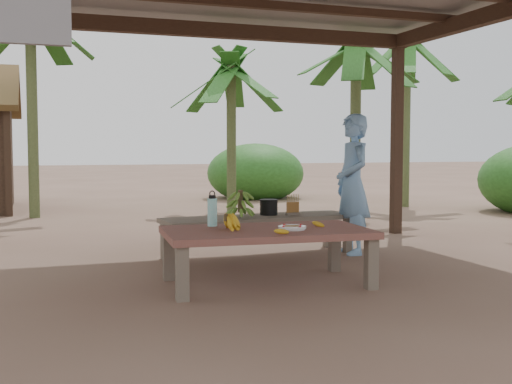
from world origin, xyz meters
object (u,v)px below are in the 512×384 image
object	(u,v)px
bench	(259,221)
cooking_pot	(269,207)
ripe_banana_bunch	(226,221)
plate	(292,228)
water_flask	(212,211)
woman	(352,184)
work_table	(267,236)

from	to	relation	value
bench	cooking_pot	xyz separation A→B (m)	(0.15, 0.09, 0.14)
ripe_banana_bunch	plate	size ratio (longest dim) A/B	1.01
water_flask	woman	bearing A→B (deg)	24.94
work_table	water_flask	world-z (taller)	water_flask
work_table	bench	xyz separation A→B (m)	(0.44, 1.46, -0.04)
bench	cooking_pot	world-z (taller)	cooking_pot
cooking_pot	work_table	bearing A→B (deg)	-110.92
bench	plate	bearing A→B (deg)	-104.14
bench	woman	size ratio (longest dim) A/B	1.40
cooking_pot	woman	size ratio (longest dim) A/B	0.13
plate	woman	size ratio (longest dim) A/B	0.15
work_table	ripe_banana_bunch	world-z (taller)	ripe_banana_bunch
plate	work_table	bearing A→B (deg)	148.42
work_table	bench	size ratio (longest dim) A/B	0.83
bench	ripe_banana_bunch	bearing A→B (deg)	-125.16
work_table	bench	world-z (taller)	work_table
woman	water_flask	bearing A→B (deg)	-60.16
ripe_banana_bunch	woman	distance (m)	2.21
bench	cooking_pot	size ratio (longest dim) A/B	11.08
work_table	water_flask	bearing A→B (deg)	142.38
ripe_banana_bunch	work_table	bearing A→B (deg)	-10.12
cooking_pot	woman	distance (m)	1.00
plate	water_flask	size ratio (longest dim) A/B	0.76
water_flask	cooking_pot	xyz separation A→B (m)	(0.99, 1.19, -0.10)
plate	water_flask	distance (m)	0.77
ripe_banana_bunch	plate	bearing A→B (deg)	-18.41
work_table	ripe_banana_bunch	xyz separation A→B (m)	(-0.36, 0.06, 0.14)
ripe_banana_bunch	water_flask	size ratio (longest dim) A/B	0.77
bench	water_flask	world-z (taller)	water_flask
work_table	plate	size ratio (longest dim) A/B	7.49
ripe_banana_bunch	cooking_pot	size ratio (longest dim) A/B	1.24
plate	water_flask	world-z (taller)	water_flask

